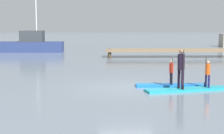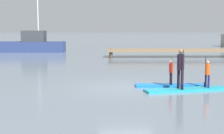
{
  "view_description": "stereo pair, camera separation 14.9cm",
  "coord_description": "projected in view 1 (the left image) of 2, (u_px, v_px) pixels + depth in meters",
  "views": [
    {
      "loc": [
        -1.02,
        -15.23,
        2.71
      ],
      "look_at": [
        -0.63,
        1.79,
        0.68
      ],
      "focal_mm": 55.8,
      "sensor_mm": 36.0,
      "label": 1
    },
    {
      "loc": [
        -0.87,
        -15.23,
        2.71
      ],
      "look_at": [
        -0.63,
        1.79,
        0.68
      ],
      "focal_mm": 55.8,
      "sensor_mm": 36.0,
      "label": 2
    }
  ],
  "objects": [
    {
      "name": "paddler_child_front",
      "position": [
        208.0,
        72.0,
        14.73
      ],
      "size": [
        0.24,
        0.39,
        1.28
      ],
      "color": "#19194C",
      "rests_on": "paddleboard_far"
    },
    {
      "name": "ground_plane",
      "position": [
        127.0,
        87.0,
        15.46
      ],
      "size": [
        240.0,
        240.0,
        0.0
      ],
      "primitive_type": "plane",
      "color": "slate"
    },
    {
      "name": "paddler_child_solo",
      "position": [
        171.0,
        71.0,
        15.48
      ],
      "size": [
        0.19,
        0.39,
        1.16
      ],
      "color": "black",
      "rests_on": "paddleboard_near"
    },
    {
      "name": "paddleboard_near",
      "position": [
        171.0,
        85.0,
        15.57
      ],
      "size": [
        3.18,
        0.67,
        0.1
      ],
      "color": "blue",
      "rests_on": "ground"
    },
    {
      "name": "fishing_boat_green_midground",
      "position": [
        28.0,
        45.0,
        35.67
      ],
      "size": [
        7.53,
        2.14,
        6.62
      ],
      "color": "navy",
      "rests_on": "ground"
    },
    {
      "name": "paddleboard_far",
      "position": [
        188.0,
        89.0,
        14.58
      ],
      "size": [
        3.74,
        1.48,
        0.1
      ],
      "color": "#1E9EB2",
      "rests_on": "ground"
    },
    {
      "name": "floating_dock",
      "position": [
        171.0,
        50.0,
        29.97
      ],
      "size": [
        11.29,
        2.14,
        0.68
      ],
      "color": "#846B4C",
      "rests_on": "ground"
    },
    {
      "name": "paddler_adult",
      "position": [
        181.0,
        66.0,
        14.37
      ],
      "size": [
        0.35,
        0.51,
        1.65
      ],
      "color": "black",
      "rests_on": "paddleboard_far"
    }
  ]
}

